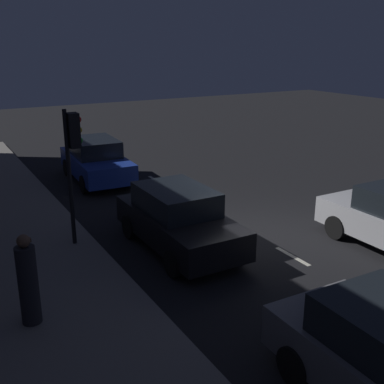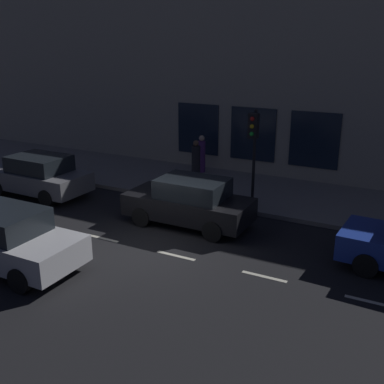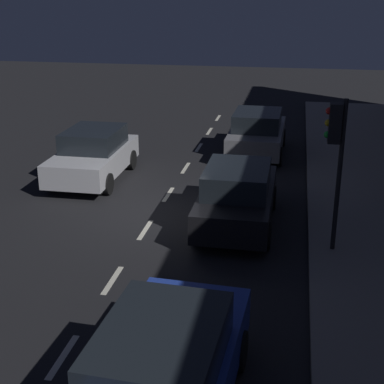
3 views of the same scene
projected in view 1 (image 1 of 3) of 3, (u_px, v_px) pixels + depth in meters
The scene contains 7 objects.
ground_plane at pixel (253, 235), 13.04m from camera, with size 60.00×60.00×0.00m, color black.
sidewalk at pixel (16, 288), 10.06m from camera, with size 4.50×32.00×0.15m.
lane_centre_line at pixel (233, 223), 13.87m from camera, with size 0.12×27.20×0.01m.
traffic_light at pixel (73, 146), 11.43m from camera, with size 0.45×0.32×3.40m.
parked_car_2 at pixel (96, 160), 17.88m from camera, with size 2.03×4.32×1.58m.
parked_car_3 at pixel (178, 219), 11.97m from camera, with size 1.86×4.11×1.58m.
pedestrian_0 at pixel (28, 283), 8.48m from camera, with size 0.38×0.38×1.73m.
Camera 1 is at (7.46, 9.64, 5.07)m, focal length 44.45 mm.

